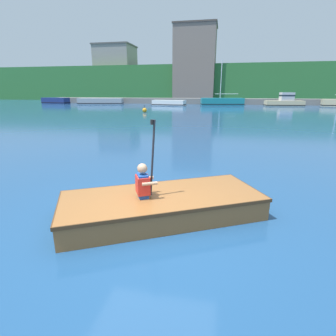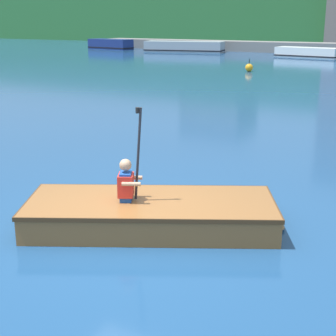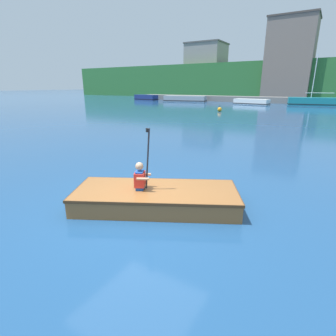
{
  "view_description": "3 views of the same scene",
  "coord_description": "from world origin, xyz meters",
  "px_view_note": "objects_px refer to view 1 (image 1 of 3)",
  "views": [
    {
      "loc": [
        1.13,
        -3.74,
        2.19
      ],
      "look_at": [
        0.17,
        0.97,
        0.76
      ],
      "focal_mm": 28.0,
      "sensor_mm": 36.0,
      "label": 1
    },
    {
      "loc": [
        3.73,
        -5.39,
        2.88
      ],
      "look_at": [
        0.17,
        0.97,
        0.76
      ],
      "focal_mm": 55.0,
      "sensor_mm": 36.0,
      "label": 2
    },
    {
      "loc": [
        3.13,
        -3.9,
        2.55
      ],
      "look_at": [
        0.17,
        0.97,
        0.76
      ],
      "focal_mm": 28.0,
      "sensor_mm": 36.0,
      "label": 3
    }
  ],
  "objects_px": {
    "moored_boat_dock_center_far": "(101,101)",
    "rowboat_foreground": "(166,204)",
    "channel_buoy": "(145,110)",
    "moored_boat_outer_slip_west": "(56,101)",
    "moored_boat_dock_east_inner": "(222,102)",
    "person_paddler": "(143,182)",
    "moored_boat_dock_center_near": "(285,101)",
    "moored_boat_dock_west_inner": "(169,103)"
  },
  "relations": [
    {
      "from": "moored_boat_dock_east_inner",
      "to": "rowboat_foreground",
      "type": "relative_size",
      "value": 1.73
    },
    {
      "from": "moored_boat_dock_west_inner",
      "to": "moored_boat_dock_center_near",
      "type": "height_order",
      "value": "moored_boat_dock_center_near"
    },
    {
      "from": "rowboat_foreground",
      "to": "person_paddler",
      "type": "xyz_separation_m",
      "value": [
        -0.35,
        -0.18,
        0.45
      ]
    },
    {
      "from": "moored_boat_dock_west_inner",
      "to": "rowboat_foreground",
      "type": "height_order",
      "value": "moored_boat_dock_west_inner"
    },
    {
      "from": "moored_boat_dock_center_far",
      "to": "moored_boat_dock_west_inner",
      "type": "bearing_deg",
      "value": -7.39
    },
    {
      "from": "rowboat_foreground",
      "to": "channel_buoy",
      "type": "relative_size",
      "value": 5.23
    },
    {
      "from": "moored_boat_outer_slip_west",
      "to": "channel_buoy",
      "type": "distance_m",
      "value": 24.44
    },
    {
      "from": "moored_boat_outer_slip_west",
      "to": "rowboat_foreground",
      "type": "bearing_deg",
      "value": -53.75
    },
    {
      "from": "moored_boat_dock_east_inner",
      "to": "person_paddler",
      "type": "height_order",
      "value": "moored_boat_dock_east_inner"
    },
    {
      "from": "channel_buoy",
      "to": "rowboat_foreground",
      "type": "bearing_deg",
      "value": -72.6
    },
    {
      "from": "moored_boat_dock_center_far",
      "to": "person_paddler",
      "type": "height_order",
      "value": "person_paddler"
    },
    {
      "from": "moored_boat_dock_center_near",
      "to": "person_paddler",
      "type": "xyz_separation_m",
      "value": [
        -9.9,
        -37.05,
        0.06
      ]
    },
    {
      "from": "moored_boat_dock_center_near",
      "to": "moored_boat_outer_slip_west",
      "type": "bearing_deg",
      "value": -179.26
    },
    {
      "from": "moored_boat_dock_center_near",
      "to": "rowboat_foreground",
      "type": "distance_m",
      "value": 38.09
    },
    {
      "from": "moored_boat_dock_center_far",
      "to": "moored_boat_dock_east_inner",
      "type": "xyz_separation_m",
      "value": [
        19.19,
        0.63,
        0.07
      ]
    },
    {
      "from": "moored_boat_dock_west_inner",
      "to": "moored_boat_dock_center_near",
      "type": "bearing_deg",
      "value": 7.31
    },
    {
      "from": "moored_boat_dock_center_far",
      "to": "moored_boat_outer_slip_west",
      "type": "height_order",
      "value": "moored_boat_outer_slip_west"
    },
    {
      "from": "moored_boat_dock_west_inner",
      "to": "moored_boat_dock_center_far",
      "type": "bearing_deg",
      "value": 172.61
    },
    {
      "from": "channel_buoy",
      "to": "moored_boat_dock_center_near",
      "type": "bearing_deg",
      "value": 41.97
    },
    {
      "from": "moored_boat_dock_center_near",
      "to": "moored_boat_dock_center_far",
      "type": "distance_m",
      "value": 28.01
    },
    {
      "from": "moored_boat_dock_center_far",
      "to": "moored_boat_dock_center_near",
      "type": "bearing_deg",
      "value": 1.27
    },
    {
      "from": "moored_boat_dock_west_inner",
      "to": "rowboat_foreground",
      "type": "relative_size",
      "value": 1.35
    },
    {
      "from": "moored_boat_dock_east_inner",
      "to": "moored_boat_outer_slip_west",
      "type": "height_order",
      "value": "moored_boat_dock_east_inner"
    },
    {
      "from": "person_paddler",
      "to": "channel_buoy",
      "type": "height_order",
      "value": "person_paddler"
    },
    {
      "from": "channel_buoy",
      "to": "moored_boat_dock_center_far",
      "type": "bearing_deg",
      "value": 129.12
    },
    {
      "from": "moored_boat_dock_west_inner",
      "to": "moored_boat_dock_center_far",
      "type": "height_order",
      "value": "moored_boat_dock_center_far"
    },
    {
      "from": "moored_boat_dock_center_far",
      "to": "moored_boat_dock_east_inner",
      "type": "relative_size",
      "value": 1.13
    },
    {
      "from": "moored_boat_dock_west_inner",
      "to": "rowboat_foreground",
      "type": "xyz_separation_m",
      "value": [
        6.93,
        -34.76,
        -0.11
      ]
    },
    {
      "from": "channel_buoy",
      "to": "moored_boat_dock_west_inner",
      "type": "bearing_deg",
      "value": 90.09
    },
    {
      "from": "moored_boat_dock_west_inner",
      "to": "moored_boat_dock_center_near",
      "type": "xyz_separation_m",
      "value": [
        16.49,
        2.11,
        0.28
      ]
    },
    {
      "from": "moored_boat_dock_west_inner",
      "to": "rowboat_foreground",
      "type": "distance_m",
      "value": 35.44
    },
    {
      "from": "channel_buoy",
      "to": "person_paddler",
      "type": "bearing_deg",
      "value": -73.56
    },
    {
      "from": "moored_boat_dock_west_inner",
      "to": "person_paddler",
      "type": "distance_m",
      "value": 35.56
    },
    {
      "from": "moored_boat_dock_east_inner",
      "to": "rowboat_foreground",
      "type": "distance_m",
      "value": 36.89
    },
    {
      "from": "moored_boat_dock_center_far",
      "to": "rowboat_foreground",
      "type": "bearing_deg",
      "value": -63.03
    },
    {
      "from": "moored_boat_dock_center_near",
      "to": "moored_boat_outer_slip_west",
      "type": "height_order",
      "value": "moored_boat_dock_center_near"
    },
    {
      "from": "moored_boat_dock_center_near",
      "to": "person_paddler",
      "type": "height_order",
      "value": "moored_boat_dock_center_near"
    },
    {
      "from": "moored_boat_dock_center_near",
      "to": "channel_buoy",
      "type": "xyz_separation_m",
      "value": [
        -16.47,
        -14.81,
        -0.41
      ]
    },
    {
      "from": "moored_boat_dock_center_near",
      "to": "person_paddler",
      "type": "bearing_deg",
      "value": -104.96
    },
    {
      "from": "person_paddler",
      "to": "rowboat_foreground",
      "type": "bearing_deg",
      "value": 27.78
    },
    {
      "from": "moored_boat_dock_east_inner",
      "to": "person_paddler",
      "type": "distance_m",
      "value": 37.08
    },
    {
      "from": "moored_boat_dock_center_near",
      "to": "moored_boat_dock_west_inner",
      "type": "bearing_deg",
      "value": -172.69
    }
  ]
}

